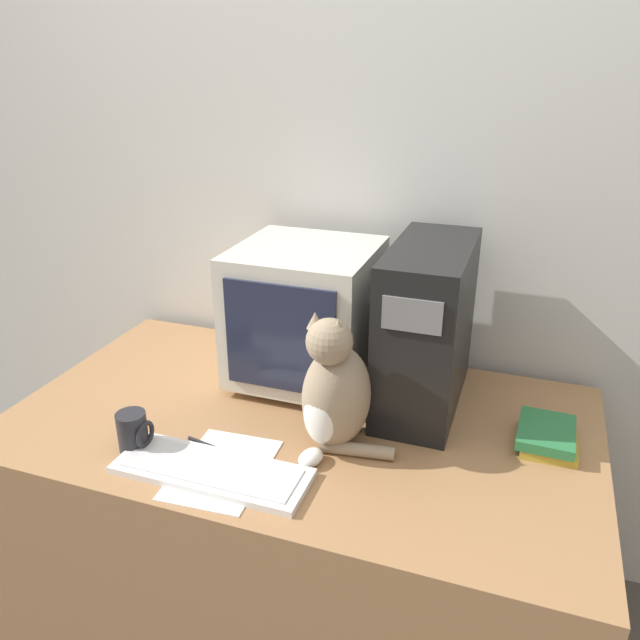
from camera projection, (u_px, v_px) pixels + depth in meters
name	position (u px, v px, depth m)	size (l,w,h in m)	color
wall_back	(357.00, 195.00, 1.97)	(7.00, 0.05, 2.50)	silver
desk	(302.00, 522.00, 1.87)	(1.59, 0.90, 0.73)	#9E7047
crt_monitor	(306.00, 314.00, 1.85)	(0.40, 0.40, 0.42)	beige
computer_tower	(427.00, 327.00, 1.72)	(0.21, 0.47, 0.46)	black
keyboard	(212.00, 471.00, 1.49)	(0.48, 0.16, 0.02)	silver
cat	(335.00, 392.00, 1.55)	(0.27, 0.27, 0.37)	gray
book_stack	(547.00, 436.00, 1.59)	(0.15, 0.19, 0.05)	gold
pen	(211.00, 446.00, 1.59)	(0.15, 0.04, 0.01)	black
paper_sheet	(222.00, 469.00, 1.51)	(0.23, 0.31, 0.00)	white
mug	(134.00, 432.00, 1.57)	(0.08, 0.08, 0.10)	#232328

